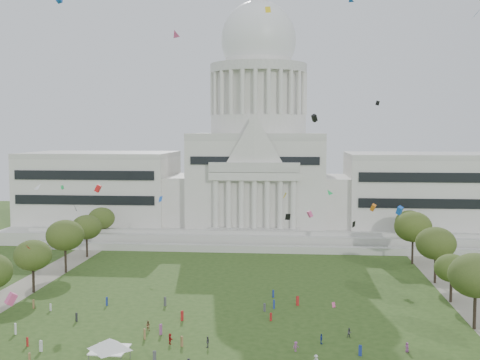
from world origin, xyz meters
TOP-DOWN VIEW (x-y plane):
  - ground at (0.00, 0.00)m, footprint 400.00×400.00m
  - capitol at (0.00, 113.59)m, footprint 160.00×64.50m
  - path_left at (-48.00, 30.00)m, footprint 8.00×160.00m
  - path_right at (48.00, 30.00)m, footprint 8.00×160.00m
  - row_tree_r_2 at (44.17, 17.44)m, footprint 9.55×9.55m
  - row_tree_l_3 at (-44.09, 33.92)m, footprint 8.12×8.12m
  - row_tree_r_3 at (44.40, 34.48)m, footprint 7.01×7.01m
  - row_tree_l_4 at (-44.08, 52.42)m, footprint 9.29×9.29m
  - row_tree_r_4 at (44.76, 50.04)m, footprint 9.19×9.19m
  - row_tree_l_5 at (-45.22, 71.01)m, footprint 8.33×8.33m
  - row_tree_r_5 at (43.49, 70.19)m, footprint 9.82×9.82m
  - row_tree_l_6 at (-46.87, 89.14)m, footprint 8.19×8.19m
  - row_tree_r_6 at (45.96, 88.13)m, footprint 8.42×8.42m
  - event_tent at (-15.23, -4.05)m, footprint 7.51×7.51m
  - person_0 at (30.23, 4.99)m, footprint 0.85×0.93m
  - person_2 at (21.73, 10.97)m, footprint 0.91×0.69m
  - person_3 at (15.63, -1.98)m, footprint 1.19×1.20m
  - person_4 at (-1.58, 4.20)m, footprint 0.74×1.15m
  - person_5 at (-7.99, 5.25)m, footprint 1.35×1.74m
  - person_8 at (-13.26, 11.48)m, footprint 0.88×0.58m
  - person_9 at (12.64, 3.69)m, footprint 1.17×1.03m
  - person_10 at (16.84, 7.47)m, footprint 0.76×1.08m
  - distant_crowd at (-12.53, 13.21)m, footprint 62.14×40.33m
  - kite_swarm at (3.57, 10.41)m, footprint 89.68×104.70m

SIDE VIEW (x-z plane):
  - ground at x=0.00m, z-range 0.00..0.00m
  - path_left at x=-48.00m, z-range 0.00..0.04m
  - path_right at x=48.00m, z-range 0.00..0.04m
  - person_0 at x=30.23m, z-range 0.00..1.59m
  - person_9 at x=12.64m, z-range 0.00..1.62m
  - person_10 at x=16.84m, z-range 0.00..1.67m
  - person_2 at x=21.73m, z-range 0.00..1.67m
  - person_3 at x=15.63m, z-range 0.00..1.72m
  - distant_crowd at x=-12.53m, z-range -0.08..1.83m
  - person_8 at x=-13.26m, z-range 0.00..1.76m
  - person_5 at x=-7.99m, z-range 0.00..1.76m
  - person_4 at x=-1.58m, z-range 0.00..1.83m
  - event_tent at x=-15.23m, z-range 1.12..5.19m
  - row_tree_r_3 at x=44.40m, z-range 2.09..12.07m
  - row_tree_l_3 at x=-44.09m, z-range 2.43..13.98m
  - row_tree_l_6 at x=-46.87m, z-range 2.45..14.09m
  - row_tree_l_5 at x=-45.22m, z-range 2.49..14.34m
  - row_tree_r_6 at x=45.96m, z-range 2.52..14.49m
  - row_tree_r_4 at x=44.76m, z-range 2.76..15.82m
  - row_tree_l_4 at x=-44.08m, z-range 2.79..16.00m
  - row_tree_r_2 at x=44.17m, z-range 2.87..16.45m
  - row_tree_r_5 at x=43.49m, z-range 2.95..16.91m
  - capitol at x=0.00m, z-range -23.35..67.95m
  - kite_swarm at x=3.57m, z-range -4.68..59.51m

